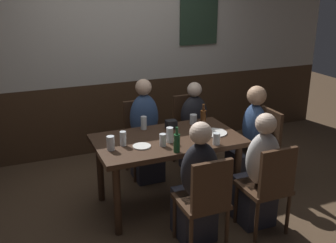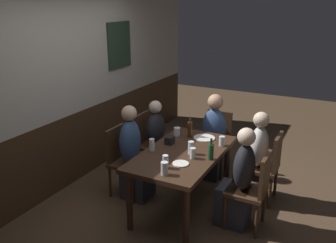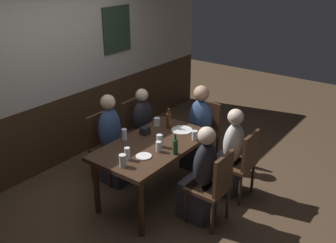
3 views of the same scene
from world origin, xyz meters
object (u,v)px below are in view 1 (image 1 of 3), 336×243
(chair_right_far, at_px, (190,126))
(pint_glass_stout, at_px, (123,140))
(person_right_near, at_px, (258,179))
(plate_white_large, at_px, (214,133))
(beer_glass_tall, at_px, (163,141))
(beer_bottle_green, at_px, (177,142))
(beer_glass_half, at_px, (216,139))
(highball_clear, at_px, (144,124))
(pint_glass_amber, at_px, (193,120))
(person_mid_far, at_px, (146,138))
(pint_glass_pale, at_px, (170,136))
(plate_white_small, at_px, (142,146))
(tumbler_short, at_px, (111,144))
(dining_table, at_px, (168,146))
(chair_mid_far, at_px, (141,133))
(condiment_caddy, at_px, (171,124))
(chair_right_near, at_px, (269,185))
(beer_bottle_brown, at_px, (203,119))
(chair_head_east, at_px, (262,144))
(person_right_far, at_px, (195,134))
(person_head_east, at_px, (250,145))
(chair_mid_near, at_px, (205,198))

(chair_right_far, distance_m, pint_glass_stout, 1.42)
(person_right_near, distance_m, plate_white_large, 0.68)
(beer_glass_tall, relative_size, beer_bottle_green, 0.50)
(beer_bottle_green, xyz_separation_m, plate_white_large, (0.55, 0.29, -0.09))
(chair_right_far, relative_size, beer_glass_half, 7.65)
(highball_clear, relative_size, beer_bottle_green, 0.59)
(pint_glass_amber, distance_m, beer_glass_half, 0.61)
(person_mid_far, distance_m, pint_glass_pale, 0.83)
(highball_clear, xyz_separation_m, beer_bottle_green, (0.08, -0.68, 0.03))
(beer_bottle_green, height_order, plate_white_small, beer_bottle_green)
(person_right_near, relative_size, tumbler_short, 8.35)
(dining_table, relative_size, plate_white_large, 5.44)
(chair_mid_far, bearing_deg, condiment_caddy, -76.64)
(chair_right_near, relative_size, beer_bottle_green, 3.65)
(beer_bottle_brown, xyz_separation_m, condiment_caddy, (-0.32, 0.12, -0.06))
(dining_table, xyz_separation_m, chair_head_east, (1.14, 0.00, -0.15))
(person_right_far, height_order, pint_glass_pale, person_right_far)
(person_mid_far, distance_m, beer_glass_tall, 0.90)
(chair_mid_far, bearing_deg, beer_glass_tall, -96.91)
(person_right_near, bearing_deg, chair_right_near, -90.00)
(beer_glass_tall, bearing_deg, chair_right_far, 52.69)
(person_head_east, height_order, highball_clear, person_head_east)
(chair_head_east, relative_size, beer_bottle_green, 3.65)
(highball_clear, bearing_deg, pint_glass_stout, -133.52)
(chair_head_east, xyz_separation_m, highball_clear, (-1.28, 0.33, 0.31))
(plate_white_small, relative_size, condiment_caddy, 1.57)
(beer_glass_tall, bearing_deg, person_mid_far, 81.78)
(pint_glass_amber, bearing_deg, beer_bottle_green, -126.93)
(dining_table, distance_m, pint_glass_pale, 0.19)
(person_right_far, distance_m, pint_glass_stout, 1.34)
(chair_right_near, height_order, beer_glass_half, chair_right_near)
(person_head_east, xyz_separation_m, condiment_caddy, (-0.84, 0.24, 0.28))
(chair_head_east, relative_size, beer_bottle_brown, 3.30)
(person_right_far, bearing_deg, condiment_caddy, -139.84)
(highball_clear, distance_m, beer_glass_half, 0.83)
(plate_white_large, relative_size, condiment_caddy, 2.43)
(chair_mid_near, bearing_deg, beer_glass_tall, 100.49)
(person_right_near, relative_size, plate_white_large, 4.24)
(beer_glass_tall, xyz_separation_m, plate_white_small, (-0.19, 0.05, -0.05))
(plate_white_small, bearing_deg, beer_glass_tall, -15.69)
(beer_glass_half, relative_size, pint_glass_stout, 0.82)
(tumbler_short, distance_m, beer_bottle_brown, 1.07)
(plate_white_large, bearing_deg, highball_clear, 148.12)
(beer_glass_tall, distance_m, condiment_caddy, 0.49)
(highball_clear, height_order, beer_glass_tall, highball_clear)
(beer_glass_half, relative_size, plate_white_small, 0.66)
(chair_right_near, height_order, chair_right_far, same)
(pint_glass_pale, relative_size, condiment_caddy, 1.35)
(tumbler_short, distance_m, condiment_caddy, 0.81)
(chair_head_east, bearing_deg, chair_mid_far, 144.12)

